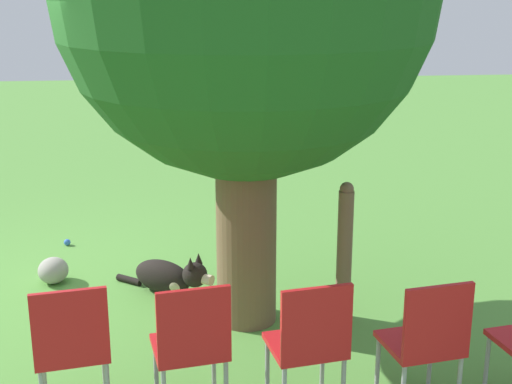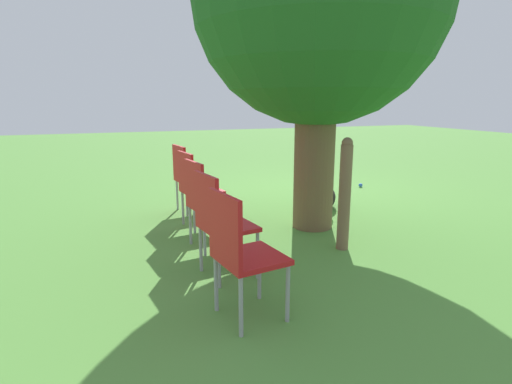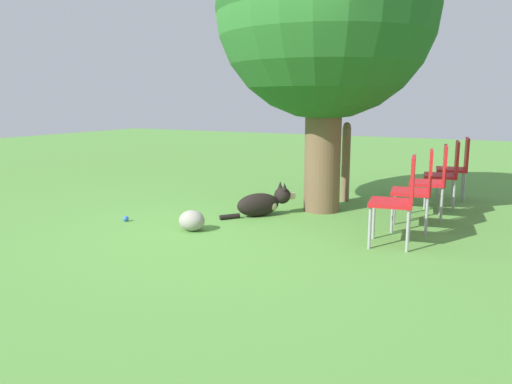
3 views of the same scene
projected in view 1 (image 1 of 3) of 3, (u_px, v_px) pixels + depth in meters
name	position (u px, v px, depth m)	size (l,w,h in m)	color
ground_plane	(100.00, 299.00, 6.12)	(30.00, 30.00, 0.00)	#56933D
dog	(170.00, 277.00, 6.17)	(0.69, 0.87, 0.42)	black
fence_post	(344.00, 251.00, 5.61)	(0.12, 0.12, 1.14)	brown
red_chair_0	(72.00, 343.00, 4.28)	(0.49, 0.50, 0.91)	red
red_chair_1	(191.00, 341.00, 4.30)	(0.49, 0.50, 0.91)	red
red_chair_2	(310.00, 339.00, 4.33)	(0.49, 0.50, 0.91)	red
red_chair_3	(427.00, 338.00, 4.35)	(0.49, 0.50, 0.91)	red
tennis_ball	(67.00, 242.00, 7.37)	(0.07, 0.07, 0.07)	blue
garden_rock	(53.00, 270.00, 6.43)	(0.30, 0.27, 0.23)	gray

